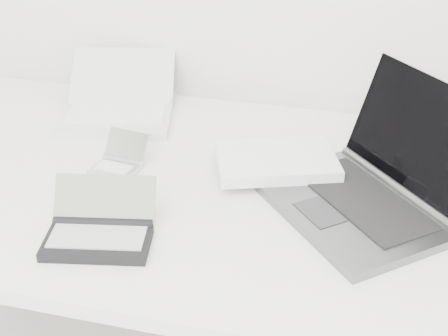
% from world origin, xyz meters
% --- Properties ---
extents(desk, '(1.60, 0.80, 0.73)m').
position_xyz_m(desk, '(0.00, 1.55, 0.68)').
color(desk, white).
rests_on(desk, ground).
extents(laptop_large, '(0.56, 0.47, 0.23)m').
position_xyz_m(laptop_large, '(0.19, 1.56, 0.77)').
color(laptop_large, slate).
rests_on(laptop_large, desk).
extents(netbook_open_white, '(0.33, 0.38, 0.11)m').
position_xyz_m(netbook_open_white, '(-0.37, 1.80, 0.75)').
color(netbook_open_white, silver).
rests_on(netbook_open_white, desk).
extents(pda_silver, '(0.11, 0.12, 0.07)m').
position_xyz_m(pda_silver, '(-0.27, 1.55, 0.75)').
color(pda_silver, silver).
rests_on(pda_silver, desk).
extents(palmtop_charcoal, '(0.21, 0.19, 0.09)m').
position_xyz_m(palmtop_charcoal, '(-0.20, 1.31, 0.75)').
color(palmtop_charcoal, black).
rests_on(palmtop_charcoal, desk).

